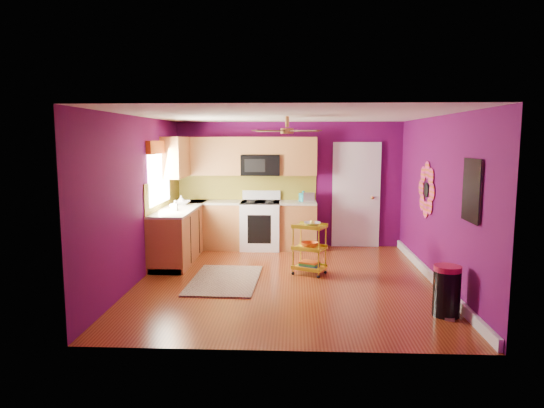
{
  "coord_description": "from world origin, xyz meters",
  "views": [
    {
      "loc": [
        0.12,
        -7.23,
        2.15
      ],
      "look_at": [
        -0.24,
        0.4,
        1.13
      ],
      "focal_mm": 32.0,
      "sensor_mm": 36.0,
      "label": 1
    }
  ],
  "objects": [
    {
      "name": "ceiling_fan",
      "position": [
        0.0,
        0.2,
        2.29
      ],
      "size": [
        1.01,
        1.01,
        0.26
      ],
      "color": "#BF8C3F",
      "rests_on": "ground"
    },
    {
      "name": "electric_range",
      "position": [
        -0.55,
        2.17,
        0.48
      ],
      "size": [
        0.76,
        0.66,
        1.13
      ],
      "color": "white",
      "rests_on": "ground"
    },
    {
      "name": "rolling_cart",
      "position": [
        0.37,
        0.36,
        0.45
      ],
      "size": [
        0.59,
        0.53,
        0.89
      ],
      "color": "gold",
      "rests_on": "ground"
    },
    {
      "name": "counter_dish",
      "position": [
        -1.98,
        1.71,
        0.98
      ],
      "size": [
        0.29,
        0.29,
        0.07
      ],
      "primitive_type": "imported",
      "color": "white",
      "rests_on": "lower_cabinets"
    },
    {
      "name": "panel_door",
      "position": [
        1.35,
        2.47,
        1.02
      ],
      "size": [
        0.95,
        0.11,
        2.15
      ],
      "color": "white",
      "rests_on": "ground"
    },
    {
      "name": "upper_cabinetry",
      "position": [
        -1.24,
        2.17,
        1.8
      ],
      "size": [
        2.8,
        2.3,
        1.26
      ],
      "color": "#975A29",
      "rests_on": "ground"
    },
    {
      "name": "teal_kettle",
      "position": [
        0.29,
        2.27,
        1.02
      ],
      "size": [
        0.18,
        0.18,
        0.21
      ],
      "color": "#117986",
      "rests_on": "lower_cabinets"
    },
    {
      "name": "soap_bottle_b",
      "position": [
        -2.01,
        1.7,
        1.02
      ],
      "size": [
        0.13,
        0.13,
        0.17
      ],
      "primitive_type": "imported",
      "color": "white",
      "rests_on": "lower_cabinets"
    },
    {
      "name": "lower_cabinets",
      "position": [
        -1.35,
        1.82,
        0.43
      ],
      "size": [
        2.81,
        2.31,
        0.94
      ],
      "color": "#975A29",
      "rests_on": "ground"
    },
    {
      "name": "shag_rug",
      "position": [
        -0.94,
        -0.06,
        0.01
      ],
      "size": [
        1.05,
        1.67,
        0.02
      ],
      "primitive_type": "cube",
      "rotation": [
        0.0,
        0.0,
        -0.03
      ],
      "color": "black",
      "rests_on": "ground"
    },
    {
      "name": "counter_cup",
      "position": [
        -1.98,
        1.02,
        0.99
      ],
      "size": [
        0.13,
        0.13,
        0.1
      ],
      "primitive_type": "imported",
      "color": "white",
      "rests_on": "lower_cabinets"
    },
    {
      "name": "soap_bottle_a",
      "position": [
        -1.93,
        0.91,
        1.03
      ],
      "size": [
        0.08,
        0.08,
        0.18
      ],
      "primitive_type": "imported",
      "color": "#EA3F72",
      "rests_on": "lower_cabinets"
    },
    {
      "name": "trash_can",
      "position": [
        1.99,
        -1.41,
        0.31
      ],
      "size": [
        0.4,
        0.41,
        0.63
      ],
      "color": "black",
      "rests_on": "ground"
    },
    {
      "name": "left_window",
      "position": [
        -2.22,
        1.05,
        1.74
      ],
      "size": [
        0.08,
        1.35,
        1.08
      ],
      "color": "white",
      "rests_on": "ground"
    },
    {
      "name": "right_wall_art",
      "position": [
        2.23,
        -0.34,
        1.44
      ],
      "size": [
        0.04,
        2.74,
        1.04
      ],
      "color": "black",
      "rests_on": "ground"
    },
    {
      "name": "room_envelope",
      "position": [
        0.03,
        0.0,
        1.63
      ],
      "size": [
        4.54,
        5.04,
        2.52
      ],
      "color": "#570A4C",
      "rests_on": "ground"
    },
    {
      "name": "ground",
      "position": [
        0.0,
        0.0,
        0.0
      ],
      "size": [
        5.0,
        5.0,
        0.0
      ],
      "primitive_type": "plane",
      "color": "#66270F",
      "rests_on": "ground"
    },
    {
      "name": "toaster",
      "position": [
        0.4,
        2.23,
        1.03
      ],
      "size": [
        0.22,
        0.15,
        0.18
      ],
      "primitive_type": "cube",
      "color": "beige",
      "rests_on": "lower_cabinets"
    }
  ]
}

